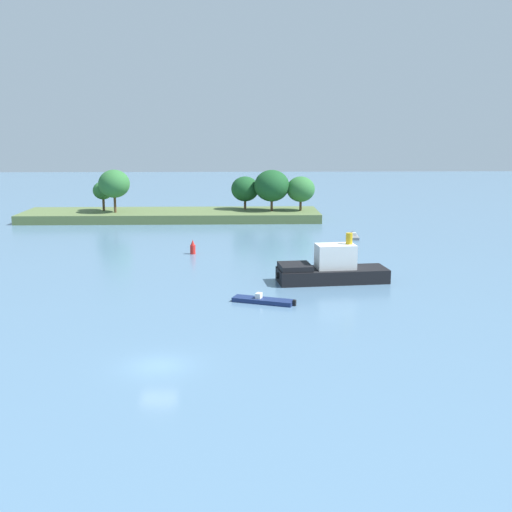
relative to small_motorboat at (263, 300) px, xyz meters
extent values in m
plane|color=slate|center=(-7.98, -16.07, -0.23)|extent=(400.00, 400.00, 0.00)
cube|color=#566B3D|center=(-14.21, 56.42, 0.55)|extent=(52.79, 12.78, 1.55)
cylinder|color=#513823|center=(-26.55, 57.54, 2.41)|extent=(0.44, 0.44, 2.18)
ellipsoid|color=#2D6B33|center=(-26.55, 57.54, 4.95)|extent=(3.60, 3.60, 3.24)
cylinder|color=#513823|center=(-23.93, 54.55, 2.77)|extent=(0.44, 0.44, 2.90)
ellipsoid|color=#2D6B33|center=(-23.93, 54.55, 6.40)|extent=(5.45, 5.45, 4.91)
cylinder|color=#513823|center=(-0.94, 58.43, 2.19)|extent=(0.44, 0.44, 1.72)
ellipsoid|color=#194C23|center=(-0.94, 58.43, 5.07)|extent=(5.05, 5.05, 4.54)
cylinder|color=#513823|center=(3.82, 56.11, 2.33)|extent=(0.44, 0.44, 2.01)
ellipsoid|color=#194C23|center=(3.82, 56.11, 5.84)|extent=(6.27, 6.27, 5.65)
cylinder|color=#513823|center=(9.05, 56.24, 2.25)|extent=(0.44, 0.44, 1.84)
ellipsoid|color=#2D6B33|center=(9.05, 56.24, 5.19)|extent=(5.06, 5.06, 4.56)
cube|color=navy|center=(-0.02, 0.01, -0.02)|extent=(5.99, 3.51, 0.41)
cube|color=white|center=(-0.43, 0.17, 0.43)|extent=(0.74, 0.88, 0.50)
cube|color=black|center=(2.85, -1.11, 0.05)|extent=(0.38, 0.40, 0.56)
cube|color=black|center=(7.74, 8.20, 0.51)|extent=(12.05, 5.18, 1.47)
cube|color=black|center=(3.67, 7.75, 1.54)|extent=(3.64, 3.87, 0.60)
cube|color=white|center=(8.04, 8.23, 2.54)|extent=(4.34, 2.98, 2.60)
cylinder|color=gold|center=(9.48, 8.39, 4.44)|extent=(0.70, 0.70, 1.20)
cylinder|color=black|center=(1.83, 7.55, 0.65)|extent=(0.37, 0.73, 0.70)
cube|color=slate|center=(15.04, 35.75, -0.05)|extent=(1.71, 4.32, 0.37)
cube|color=white|center=(15.01, 35.44, 0.39)|extent=(0.72, 0.56, 0.50)
cube|color=black|center=(15.23, 38.00, 0.05)|extent=(0.34, 0.31, 0.56)
cylinder|color=red|center=(-8.26, 24.09, 0.37)|extent=(0.70, 0.70, 1.20)
cone|color=red|center=(-8.26, 24.09, 1.32)|extent=(0.49, 0.49, 0.70)
camera|label=1|loc=(-2.46, -58.20, 15.98)|focal=44.82mm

